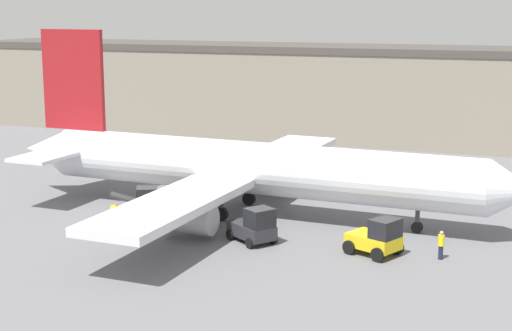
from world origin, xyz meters
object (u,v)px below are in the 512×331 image
object	(u,v)px
ground_crew_worker	(441,244)
pushback_tug	(254,227)
belt_loader_truck	(138,208)
baggage_tug	(377,238)
airplane	(241,167)

from	to	relation	value
ground_crew_worker	pushback_tug	xyz separation A→B (m)	(-10.74, -0.75, 0.13)
pushback_tug	belt_loader_truck	bearing A→B (deg)	-151.45
baggage_tug	pushback_tug	bearing A→B (deg)	-154.79
ground_crew_worker	pushback_tug	world-z (taller)	pushback_tug
airplane	baggage_tug	bearing A→B (deg)	-26.42
airplane	pushback_tug	bearing A→B (deg)	-59.42
baggage_tug	belt_loader_truck	bearing A→B (deg)	-158.80
ground_crew_worker	baggage_tug	size ratio (longest dim) A/B	0.48
ground_crew_worker	pushback_tug	distance (m)	10.77
airplane	baggage_tug	size ratio (longest dim) A/B	10.90
airplane	belt_loader_truck	distance (m)	7.50
airplane	ground_crew_worker	size ratio (longest dim) A/B	22.67
baggage_tug	belt_loader_truck	distance (m)	15.55
airplane	pushback_tug	xyz separation A→B (m)	(3.21, -6.00, -2.20)
airplane	baggage_tug	distance (m)	12.18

